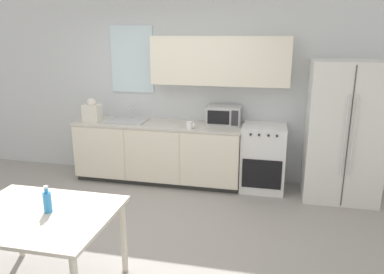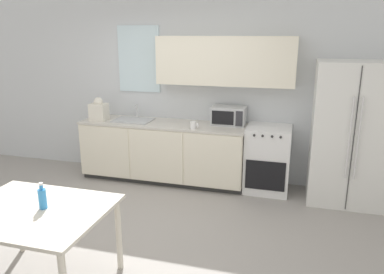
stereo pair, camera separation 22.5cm
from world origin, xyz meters
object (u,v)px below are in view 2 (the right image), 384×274
object	(u,v)px
refrigerator	(350,134)
microwave	(229,116)
drink_bottle	(42,198)
coffee_mug	(194,125)
dining_table	(34,219)
oven_range	(267,159)

from	to	relation	value
refrigerator	microwave	distance (m)	1.63
refrigerator	drink_bottle	world-z (taller)	refrigerator
refrigerator	drink_bottle	distance (m)	3.75
microwave	coffee_mug	size ratio (longest dim) A/B	4.26
dining_table	drink_bottle	size ratio (longest dim) A/B	5.33
microwave	refrigerator	bearing A→B (deg)	-6.03
microwave	coffee_mug	xyz separation A→B (m)	(-0.42, -0.36, -0.08)
microwave	coffee_mug	world-z (taller)	microwave
oven_range	dining_table	bearing A→B (deg)	-122.83
oven_range	microwave	size ratio (longest dim) A/B	1.92
dining_table	refrigerator	bearing A→B (deg)	43.63
oven_range	drink_bottle	bearing A→B (deg)	-122.16
oven_range	coffee_mug	size ratio (longest dim) A/B	8.19
coffee_mug	dining_table	size ratio (longest dim) A/B	0.09
refrigerator	dining_table	bearing A→B (deg)	-136.37
dining_table	drink_bottle	distance (m)	0.20
oven_range	refrigerator	bearing A→B (deg)	-3.35
oven_range	drink_bottle	distance (m)	3.16
refrigerator	drink_bottle	bearing A→B (deg)	-136.10
coffee_mug	dining_table	bearing A→B (deg)	-106.65
oven_range	coffee_mug	xyz separation A→B (m)	(-1.01, -0.25, 0.49)
microwave	drink_bottle	xyz separation A→B (m)	(-1.08, -2.77, -0.19)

